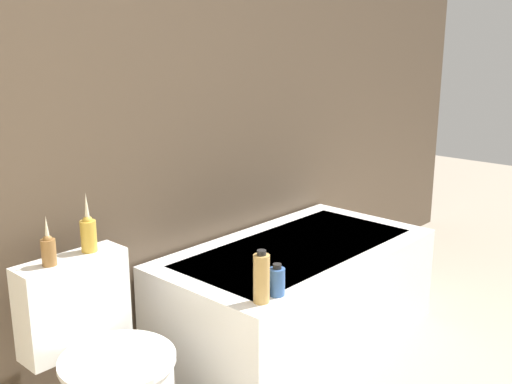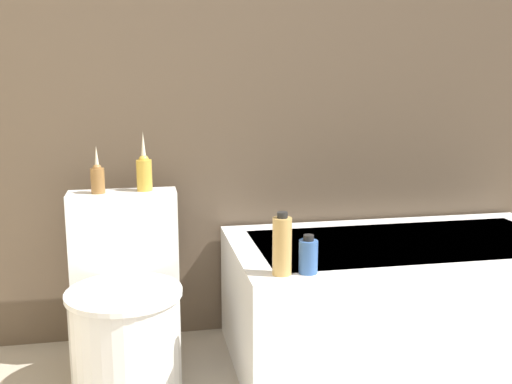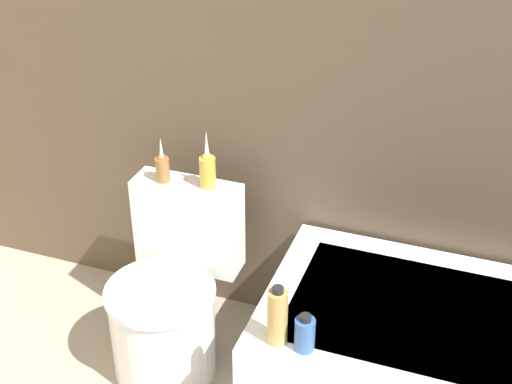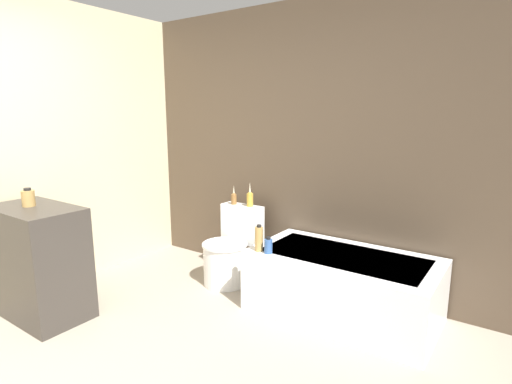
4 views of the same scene
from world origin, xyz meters
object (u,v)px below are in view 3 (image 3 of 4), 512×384
object	(u,v)px
bathtub	(466,379)
toilet	(170,301)
shampoo_bottle_short	(305,334)
vase_silver	(207,168)
shampoo_bottle_tall	(277,316)
vase_gold	(162,167)

from	to	relation	value
bathtub	toilet	xyz separation A→B (m)	(-1.15, -0.00, 0.03)
bathtub	shampoo_bottle_short	xyz separation A→B (m)	(-0.52, -0.30, 0.31)
toilet	vase_silver	distance (m)	0.56
toilet	shampoo_bottle_tall	xyz separation A→B (m)	(0.54, -0.30, 0.32)
toilet	shampoo_bottle_tall	world-z (taller)	shampoo_bottle_tall
vase_silver	shampoo_bottle_short	distance (m)	0.78
bathtub	shampoo_bottle_tall	world-z (taller)	shampoo_bottle_tall
vase_gold	shampoo_bottle_short	size ratio (longest dim) A/B	1.39
vase_gold	vase_silver	world-z (taller)	vase_silver
toilet	vase_silver	size ratio (longest dim) A/B	3.01
vase_silver	shampoo_bottle_short	bearing A→B (deg)	-42.99
shampoo_bottle_tall	toilet	bearing A→B (deg)	151.48
shampoo_bottle_tall	shampoo_bottle_short	size ratio (longest dim) A/B	1.61
toilet	shampoo_bottle_short	bearing A→B (deg)	-25.08
toilet	shampoo_bottle_short	size ratio (longest dim) A/B	5.25
bathtub	vase_gold	size ratio (longest dim) A/B	7.67
shampoo_bottle_tall	shampoo_bottle_short	world-z (taller)	shampoo_bottle_tall
vase_silver	vase_gold	bearing A→B (deg)	-173.89
bathtub	vase_gold	xyz separation A→B (m)	(-1.24, 0.19, 0.53)
shampoo_bottle_tall	shampoo_bottle_short	distance (m)	0.10
bathtub	shampoo_bottle_short	world-z (taller)	shampoo_bottle_short
shampoo_bottle_tall	shampoo_bottle_short	bearing A→B (deg)	-1.59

